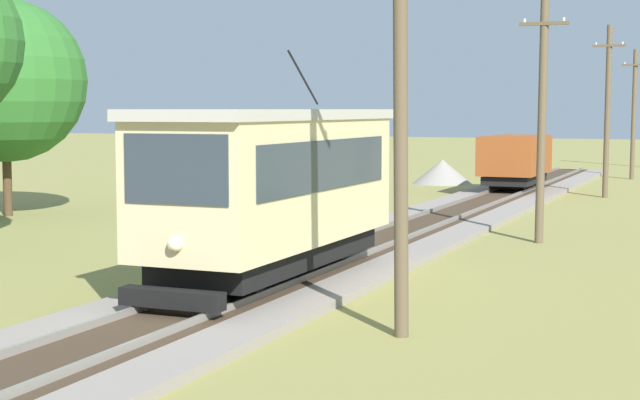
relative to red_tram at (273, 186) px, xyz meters
The scene contains 8 objects.
red_tram is the anchor object (origin of this frame).
freight_car 25.48m from the red_tram, 90.01° to the left, with size 2.40×5.20×2.31m.
utility_pole_near_tram 5.58m from the red_tram, 41.37° to the right, with size 1.40×0.52×7.67m.
utility_pole_mid 10.39m from the red_tram, 67.26° to the left, with size 1.40×0.47×7.09m.
utility_pole_far 25.68m from the red_tram, 81.07° to the left, with size 1.40×0.48×7.44m.
utility_pole_distant 37.84m from the red_tram, 83.96° to the left, with size 1.40×0.58×7.08m.
gravel_pile 30.61m from the red_tram, 98.86° to the left, with size 3.07×3.07×1.25m, color gray.
tree_right_near 17.77m from the red_tram, 148.20° to the left, with size 5.81×5.81×7.74m.
Camera 1 is at (9.02, -1.34, 3.82)m, focal length 55.49 mm.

